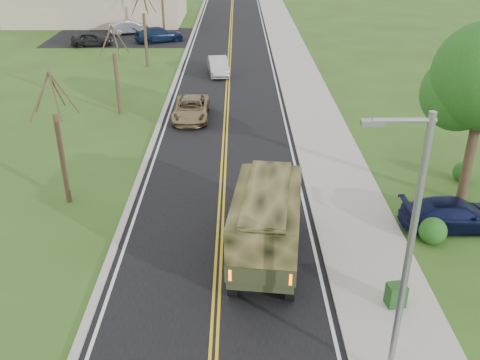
{
  "coord_description": "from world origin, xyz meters",
  "views": [
    {
      "loc": [
        0.74,
        -11.52,
        11.87
      ],
      "look_at": [
        0.84,
        8.56,
        1.8
      ],
      "focal_mm": 40.0,
      "sensor_mm": 36.0,
      "label": 1
    }
  ],
  "objects_px": {
    "suv_champagne": "(191,109)",
    "utility_box_near": "(396,295)",
    "military_truck": "(268,217)",
    "pickup_navy": "(455,215)",
    "sedan_silver": "(218,66)"
  },
  "relations": [
    {
      "from": "sedan_silver",
      "to": "utility_box_near",
      "type": "height_order",
      "value": "sedan_silver"
    },
    {
      "from": "suv_champagne",
      "to": "sedan_silver",
      "type": "height_order",
      "value": "sedan_silver"
    },
    {
      "from": "military_truck",
      "to": "suv_champagne",
      "type": "relative_size",
      "value": 1.42
    },
    {
      "from": "suv_champagne",
      "to": "utility_box_near",
      "type": "distance_m",
      "value": 20.15
    },
    {
      "from": "suv_champagne",
      "to": "pickup_navy",
      "type": "distance_m",
      "value": 17.99
    },
    {
      "from": "pickup_navy",
      "to": "utility_box_near",
      "type": "relative_size",
      "value": 5.64
    },
    {
      "from": "pickup_navy",
      "to": "utility_box_near",
      "type": "bearing_deg",
      "value": 141.3
    },
    {
      "from": "military_truck",
      "to": "sedan_silver",
      "type": "distance_m",
      "value": 26.22
    },
    {
      "from": "utility_box_near",
      "to": "sedan_silver",
      "type": "bearing_deg",
      "value": 93.16
    },
    {
      "from": "military_truck",
      "to": "suv_champagne",
      "type": "height_order",
      "value": "military_truck"
    },
    {
      "from": "military_truck",
      "to": "suv_champagne",
      "type": "xyz_separation_m",
      "value": [
        -4.06,
        15.61,
        -1.21
      ]
    },
    {
      "from": "suv_champagne",
      "to": "sedan_silver",
      "type": "distance_m",
      "value": 10.54
    },
    {
      "from": "suv_champagne",
      "to": "military_truck",
      "type": "bearing_deg",
      "value": -75.47
    },
    {
      "from": "military_truck",
      "to": "pickup_navy",
      "type": "bearing_deg",
      "value": 22.63
    },
    {
      "from": "pickup_navy",
      "to": "military_truck",
      "type": "bearing_deg",
      "value": 103.85
    }
  ]
}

